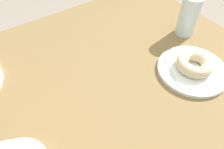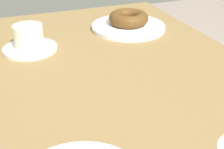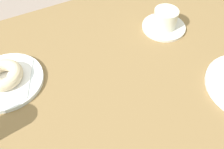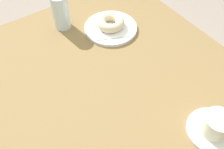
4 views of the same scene
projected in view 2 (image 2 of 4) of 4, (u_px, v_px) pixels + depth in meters
The scene contains 5 objects.
table at pixel (96, 116), 0.76m from camera, with size 1.13×0.83×0.77m.
plate_chocolate_ring at pixel (128, 27), 1.03m from camera, with size 0.24×0.24×0.01m, color white.
napkin_chocolate_ring at pixel (128, 25), 1.02m from camera, with size 0.15×0.15×0.00m, color white.
donut_chocolate_ring at pixel (129, 18), 1.01m from camera, with size 0.13×0.13×0.04m, color #583817.
coffee_cup at pixel (29, 40), 0.86m from camera, with size 0.15×0.15×0.07m.
Camera 2 is at (0.59, -0.19, 1.13)m, focal length 51.04 mm.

